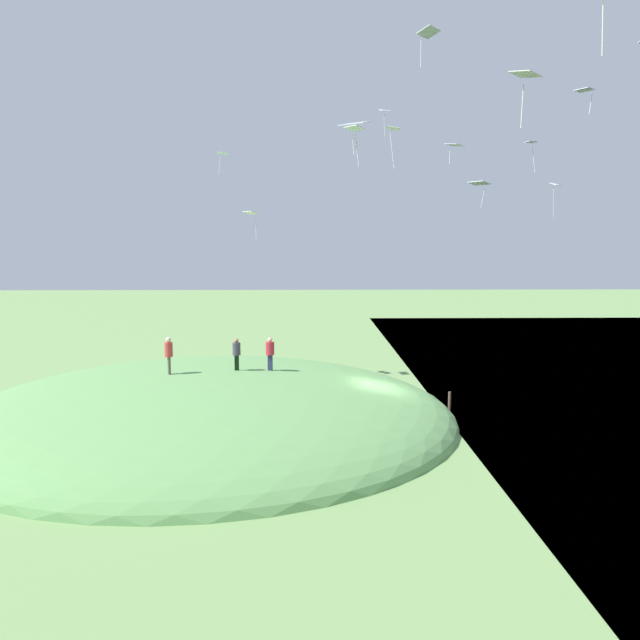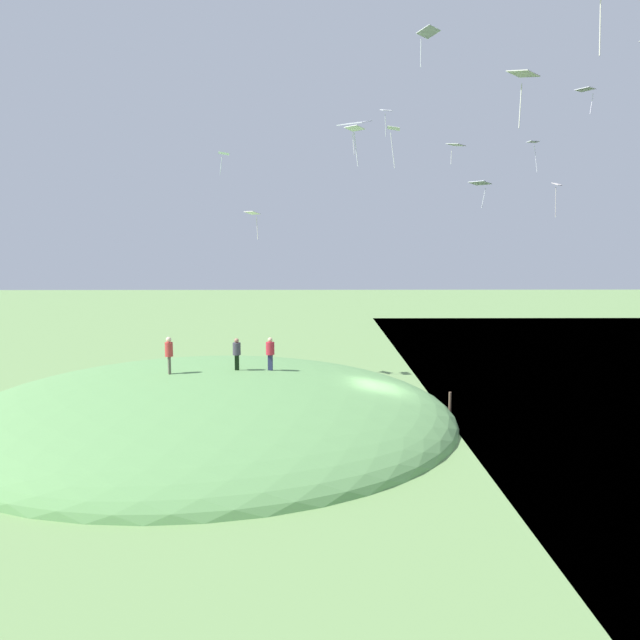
{
  "view_description": "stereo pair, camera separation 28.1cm",
  "coord_description": "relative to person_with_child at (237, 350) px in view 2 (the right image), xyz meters",
  "views": [
    {
      "loc": [
        3.63,
        30.53,
        8.9
      ],
      "look_at": [
        3.05,
        -0.32,
        4.92
      ],
      "focal_mm": 35.39,
      "sensor_mm": 36.0,
      "label": 1
    },
    {
      "loc": [
        3.35,
        30.53,
        8.9
      ],
      "look_at": [
        3.05,
        -0.32,
        4.92
      ],
      "focal_mm": 35.39,
      "sensor_mm": 36.0,
      "label": 2
    }
  ],
  "objects": [
    {
      "name": "person_with_child",
      "position": [
        0.0,
        0.0,
        0.0
      ],
      "size": [
        0.47,
        0.47,
        1.63
      ],
      "rotation": [
        0.0,
        0.0,
        0.19
      ],
      "color": "black",
      "rests_on": "grass_hill"
    },
    {
      "name": "kite_1",
      "position": [
        -7.96,
        -1.69,
        11.03
      ],
      "size": [
        0.74,
        0.99,
        2.09
      ],
      "color": "white"
    },
    {
      "name": "kite_6",
      "position": [
        -5.55,
        5.02,
        10.16
      ],
      "size": [
        1.45,
        1.36,
        1.79
      ],
      "color": "white"
    },
    {
      "name": "kite_5",
      "position": [
        -18.37,
        -6.75,
        8.57
      ],
      "size": [
        0.77,
        0.75,
        2.02
      ],
      "color": "silver"
    },
    {
      "name": "ground_plane",
      "position": [
        -7.24,
        0.77,
        -3.33
      ],
      "size": [
        160.0,
        160.0,
        0.0
      ],
      "primitive_type": "plane",
      "color": "#6D9354"
    },
    {
      "name": "kite_2",
      "position": [
        1.45,
        -7.1,
        10.56
      ],
      "size": [
        0.77,
        1.0,
        1.31
      ],
      "color": "white"
    },
    {
      "name": "kite_0",
      "position": [
        -9.02,
        1.78,
        14.7
      ],
      "size": [
        1.19,
        1.23,
        1.61
      ],
      "color": "white"
    },
    {
      "name": "grass_hill",
      "position": [
        1.45,
        0.77,
        -3.33
      ],
      "size": [
        24.67,
        23.64,
        4.67
      ],
      "primitive_type": "ellipsoid",
      "color": "#629755",
      "rests_on": "ground_plane"
    },
    {
      "name": "kite_15",
      "position": [
        -0.12,
        -8.09,
        7.07
      ],
      "size": [
        1.07,
        1.09,
        1.73
      ],
      "color": "white"
    },
    {
      "name": "kite_4",
      "position": [
        -12.52,
        -7.83,
        11.2
      ],
      "size": [
        1.37,
        1.44,
        1.2
      ],
      "color": "white"
    },
    {
      "name": "person_on_hilltop",
      "position": [
        3.2,
        0.9,
        0.15
      ],
      "size": [
        0.51,
        0.51,
        1.84
      ],
      "rotation": [
        0.0,
        0.0,
        5.15
      ],
      "color": "#5B5648",
      "rests_on": "grass_hill"
    },
    {
      "name": "kite_11",
      "position": [
        -17.78,
        -9.39,
        11.46
      ],
      "size": [
        0.82,
        0.7,
        1.92
      ],
      "color": "white"
    },
    {
      "name": "kite_13",
      "position": [
        -12.56,
        -2.0,
        8.41
      ],
      "size": [
        1.18,
        1.25,
        1.37
      ],
      "color": "white"
    },
    {
      "name": "kite_12",
      "position": [
        -10.75,
        9.93,
        10.85
      ],
      "size": [
        1.24,
        1.27,
        1.77
      ],
      "color": "silver"
    },
    {
      "name": "mooring_post",
      "position": [
        -10.9,
        -0.28,
        -2.8
      ],
      "size": [
        0.14,
        0.14,
        1.08
      ],
      "primitive_type": "cylinder",
      "color": "brown",
      "rests_on": "ground_plane"
    },
    {
      "name": "kite_9",
      "position": [
        -16.68,
        0.73,
        12.48
      ],
      "size": [
        0.89,
        0.97,
        1.19
      ],
      "color": "white"
    },
    {
      "name": "kite_7",
      "position": [
        -7.99,
        -5.34,
        12.62
      ],
      "size": [
        0.73,
        0.61,
        1.48
      ],
      "color": "white"
    },
    {
      "name": "kite_10",
      "position": [
        -5.92,
        -0.85,
        10.95
      ],
      "size": [
        1.06,
        1.09,
        1.36
      ],
      "color": "white"
    },
    {
      "name": "person_watching_kites",
      "position": [
        -1.67,
        -0.26,
        -0.03
      ],
      "size": [
        0.5,
        0.5,
        1.69
      ],
      "rotation": [
        0.0,
        0.0,
        6.12
      ],
      "color": "navy",
      "rests_on": "grass_hill"
    }
  ]
}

